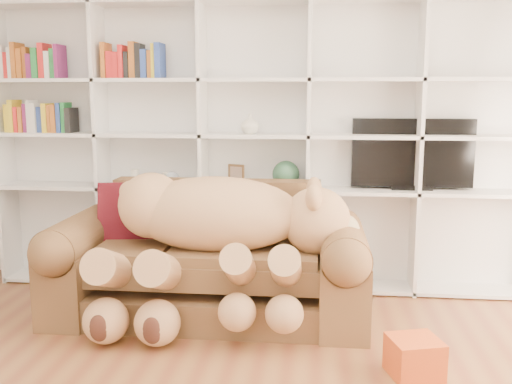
# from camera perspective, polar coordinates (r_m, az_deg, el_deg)

# --- Properties ---
(wall_back) EXTENTS (5.00, 0.02, 2.70)m
(wall_back) POSITION_cam_1_polar(r_m,az_deg,el_deg) (4.93, 0.19, 6.42)
(wall_back) COLOR white
(wall_back) RESTS_ON floor
(bookshelf) EXTENTS (4.43, 0.35, 2.40)m
(bookshelf) POSITION_cam_1_polar(r_m,az_deg,el_deg) (4.83, -2.83, 5.81)
(bookshelf) COLOR white
(bookshelf) RESTS_ON floor
(sofa) EXTENTS (2.30, 0.99, 0.97)m
(sofa) POSITION_cam_1_polar(r_m,az_deg,el_deg) (4.32, -4.63, -7.41)
(sofa) COLOR brown
(sofa) RESTS_ON floor
(teddy_bear) EXTENTS (1.84, 0.98, 1.06)m
(teddy_bear) POSITION_cam_1_polar(r_m,az_deg,el_deg) (4.03, -4.06, -3.90)
(teddy_bear) COLOR tan
(teddy_bear) RESTS_ON sofa
(throw_pillow) EXTENTS (0.50, 0.33, 0.49)m
(throw_pillow) POSITION_cam_1_polar(r_m,az_deg,el_deg) (4.54, -12.53, -2.05)
(throw_pillow) COLOR #530E20
(throw_pillow) RESTS_ON sofa
(gift_box) EXTENTS (0.35, 0.33, 0.23)m
(gift_box) POSITION_cam_1_polar(r_m,az_deg,el_deg) (3.61, 15.56, -15.62)
(gift_box) COLOR #D14F1B
(gift_box) RESTS_ON floor
(tv) EXTENTS (0.98, 0.18, 0.58)m
(tv) POSITION_cam_1_polar(r_m,az_deg,el_deg) (4.84, 15.34, 3.63)
(tv) COLOR black
(tv) RESTS_ON bookshelf
(picture_frame) EXTENTS (0.15, 0.07, 0.18)m
(picture_frame) POSITION_cam_1_polar(r_m,az_deg,el_deg) (4.80, -1.99, 1.70)
(picture_frame) COLOR brown
(picture_frame) RESTS_ON bookshelf
(green_vase) EXTENTS (0.23, 0.23, 0.23)m
(green_vase) POSITION_cam_1_polar(r_m,az_deg,el_deg) (4.75, 3.01, 1.78)
(green_vase) COLOR #2F5B3F
(green_vase) RESTS_ON bookshelf
(figurine_tall) EXTENTS (0.08, 0.08, 0.14)m
(figurine_tall) POSITION_cam_1_polar(r_m,az_deg,el_deg) (5.00, -12.00, 1.46)
(figurine_tall) COLOR silver
(figurine_tall) RESTS_ON bookshelf
(figurine_short) EXTENTS (0.08, 0.08, 0.11)m
(figurine_short) POSITION_cam_1_polar(r_m,az_deg,el_deg) (4.92, -8.99, 1.29)
(figurine_short) COLOR silver
(figurine_short) RESTS_ON bookshelf
(snow_globe) EXTENTS (0.12, 0.12, 0.12)m
(snow_globe) POSITION_cam_1_polar(r_m,az_deg,el_deg) (4.91, -8.38, 1.36)
(snow_globe) COLOR silver
(snow_globe) RESTS_ON bookshelf
(shelf_vase) EXTENTS (0.17, 0.17, 0.16)m
(shelf_vase) POSITION_cam_1_polar(r_m,az_deg,el_deg) (4.74, -0.60, 6.85)
(shelf_vase) COLOR silver
(shelf_vase) RESTS_ON bookshelf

